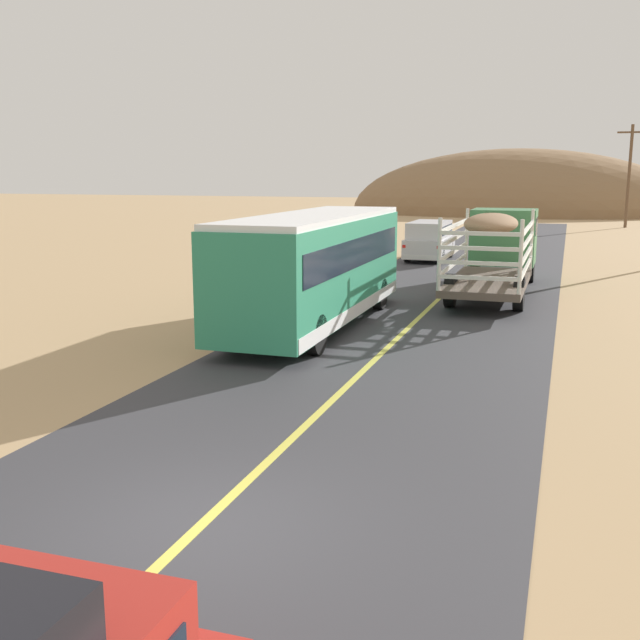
% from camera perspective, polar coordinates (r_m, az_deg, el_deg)
% --- Properties ---
extents(ground_plane, '(240.00, 240.00, 0.00)m').
position_cam_1_polar(ground_plane, '(9.94, -9.00, -15.20)').
color(ground_plane, tan).
extents(road_surface, '(8.00, 120.00, 0.02)m').
position_cam_1_polar(road_surface, '(9.93, -9.00, -15.15)').
color(road_surface, '#38383D').
rests_on(road_surface, ground).
extents(road_centre_line, '(0.16, 117.60, 0.00)m').
position_cam_1_polar(road_centre_line, '(9.93, -9.00, -15.09)').
color(road_centre_line, '#D8CC4C').
rests_on(road_centre_line, road_surface).
extents(livestock_truck, '(2.53, 9.70, 3.02)m').
position_cam_1_polar(livestock_truck, '(29.23, 13.38, 5.75)').
color(livestock_truck, '#3F7F4C').
rests_on(livestock_truck, road_surface).
extents(bus, '(2.54, 10.00, 3.21)m').
position_cam_1_polar(bus, '(21.41, -0.36, 4.07)').
color(bus, '#2D8C66').
rests_on(bus, road_surface).
extents(car_far, '(1.90, 4.62, 1.93)m').
position_cam_1_polar(car_far, '(38.44, 8.28, 6.11)').
color(car_far, silver).
rests_on(car_far, road_surface).
extents(power_pole_far, '(2.20, 0.24, 8.03)m').
position_cam_1_polar(power_pole_far, '(65.31, 22.36, 10.26)').
color(power_pole_far, brown).
rests_on(power_pole_far, ground).
extents(boulder_mid_field, '(1.75, 1.56, 1.12)m').
position_cam_1_polar(boulder_mid_field, '(44.52, -1.94, 6.22)').
color(boulder_mid_field, gray).
rests_on(boulder_mid_field, ground).
extents(distant_hill, '(36.54, 24.44, 13.77)m').
position_cam_1_polar(distant_hill, '(86.40, 14.60, 7.89)').
color(distant_hill, olive).
rests_on(distant_hill, ground).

